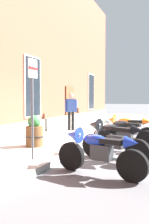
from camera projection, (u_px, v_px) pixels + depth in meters
ground_plane at (79, 152)px, 7.33m from camera, size 140.00×140.00×0.00m
sidewalk at (38, 146)px, 7.85m from camera, size 33.15×2.81×0.15m
motorcycle_blue_sport at (96, 149)px, 5.11m from camera, size 0.71×2.05×0.99m
motorcycle_black_sport at (111, 138)px, 6.31m from camera, size 0.85×1.93×1.08m
motorcycle_black_naked at (123, 135)px, 7.57m from camera, size 0.65×2.09×1.00m
motorcycle_orange_sport at (125, 128)px, 8.73m from camera, size 0.62×2.03×1.05m
pedestrian_blue_top at (71, 109)px, 11.28m from camera, size 0.50×0.54×1.72m
parking_sign at (32, 94)px, 5.79m from camera, size 0.36×0.07×2.43m
barrel_planter at (34, 133)px, 7.45m from camera, size 0.57×0.57×0.95m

